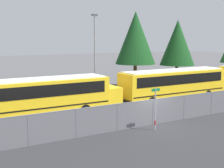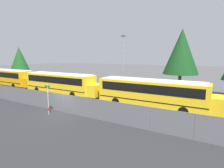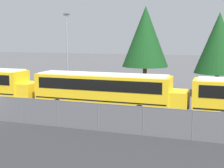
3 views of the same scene
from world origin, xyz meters
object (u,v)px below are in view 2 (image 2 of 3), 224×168
(tree_0, at_px, (181,52))
(school_bus_1, at_px, (61,82))
(school_bus_0, at_px, (9,76))
(light_pole, at_px, (123,62))
(school_bus_2, at_px, (153,92))
(street_sign, at_px, (48,99))
(tree_2, at_px, (19,58))

(tree_0, bearing_deg, school_bus_1, -149.62)
(school_bus_1, relative_size, tree_0, 1.38)
(school_bus_0, relative_size, light_pole, 1.52)
(school_bus_0, distance_m, tree_0, 30.92)
(school_bus_0, bearing_deg, school_bus_2, -0.84)
(school_bus_2, height_order, street_sign, school_bus_2)
(tree_0, distance_m, tree_2, 41.03)
(school_bus_0, xyz_separation_m, tree_2, (-11.67, 9.88, 3.22))
(light_pole, bearing_deg, tree_2, 171.74)
(school_bus_0, bearing_deg, school_bus_1, -1.16)
(school_bus_2, distance_m, street_sign, 10.93)
(school_bus_0, xyz_separation_m, school_bus_2, (27.96, -0.41, 0.00))
(street_sign, relative_size, tree_2, 0.37)
(school_bus_1, xyz_separation_m, tree_2, (-25.61, 10.17, 3.22))
(school_bus_0, relative_size, school_bus_2, 1.00)
(street_sign, xyz_separation_m, light_pole, (1.93, 12.60, 3.19))
(school_bus_0, bearing_deg, light_pole, 13.16)
(light_pole, bearing_deg, school_bus_1, -145.22)
(school_bus_1, distance_m, street_sign, 9.27)
(street_sign, bearing_deg, school_bus_1, 128.38)
(tree_2, bearing_deg, tree_0, -1.60)
(tree_0, bearing_deg, school_bus_2, -98.45)
(school_bus_2, height_order, light_pole, light_pole)
(street_sign, xyz_separation_m, tree_0, (9.64, 16.29, 4.77))
(light_pole, bearing_deg, school_bus_0, -166.84)
(school_bus_1, height_order, tree_0, tree_0)
(tree_2, bearing_deg, school_bus_1, -21.65)
(light_pole, relative_size, tree_0, 0.91)
(school_bus_0, height_order, school_bus_2, same)
(school_bus_1, distance_m, tree_2, 27.74)
(tree_0, height_order, tree_2, tree_0)
(light_pole, distance_m, tree_2, 33.64)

